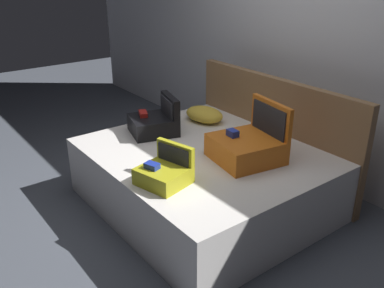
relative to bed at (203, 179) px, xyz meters
The scene contains 8 objects.
ground_plane 0.48m from the bed, 90.00° to the right, with size 12.00×12.00×0.00m, color #4C515B.
back_wall 1.63m from the bed, 90.00° to the left, with size 8.00×0.10×2.60m, color silver.
bed is the anchor object (origin of this frame).
headboard 0.89m from the bed, 90.00° to the left, with size 1.95×0.08×1.01m, color olive.
hard_case_large 0.53m from the bed, 29.24° to the left, with size 0.56×0.57×0.46m.
hard_case_medium 0.71m from the bed, behind, with size 0.48×0.49×0.34m.
hard_case_small 0.70m from the bed, 65.92° to the right, with size 0.39×0.38×0.27m.
pillow_near_headboard 0.79m from the bed, 140.74° to the left, with size 0.41×0.28×0.14m, color gold.
Camera 1 is at (2.52, -1.63, 2.00)m, focal length 39.78 mm.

